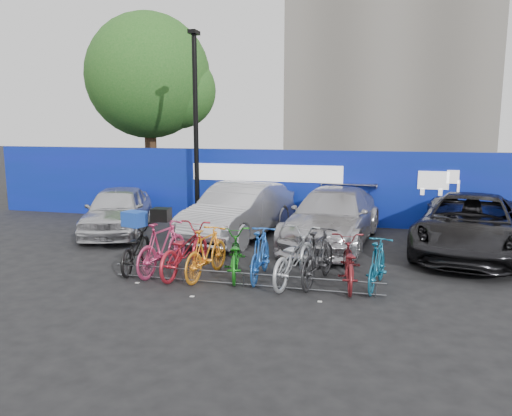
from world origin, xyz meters
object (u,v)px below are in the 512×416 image
(bike_6, at_px, (294,257))
(bike_8, at_px, (348,263))
(car_3, at_px, (470,225))
(bike_1, at_px, (162,247))
(bike_7, at_px, (318,256))
(bike_0, at_px, (135,248))
(bike_3, at_px, (207,253))
(bike_9, at_px, (377,264))
(lamppost, at_px, (196,123))
(car_2, at_px, (333,217))
(bike_4, at_px, (234,255))
(bike_5, at_px, (260,254))
(car_1, at_px, (239,211))
(bike_2, at_px, (184,250))
(tree, at_px, (154,79))
(car_0, at_px, (118,210))
(bike_rack, at_px, (244,279))

(bike_6, xyz_separation_m, bike_8, (1.10, 0.04, -0.06))
(car_3, xyz_separation_m, bike_8, (-2.83, -3.34, -0.25))
(bike_1, bearing_deg, bike_7, -170.77)
(bike_0, relative_size, bike_1, 0.98)
(bike_3, distance_m, bike_9, 3.54)
(bike_1, bearing_deg, lamppost, -68.95)
(car_2, height_order, bike_9, car_2)
(bike_4, distance_m, bike_5, 0.58)
(car_1, height_order, bike_6, car_1)
(bike_1, relative_size, bike_8, 1.03)
(car_1, bearing_deg, bike_2, -82.72)
(tree, relative_size, bike_2, 3.76)
(lamppost, height_order, bike_6, lamppost)
(bike_9, bearing_deg, bike_1, 10.34)
(lamppost, relative_size, bike_1, 3.15)
(lamppost, xyz_separation_m, bike_4, (2.83, -5.39, -2.78))
(car_0, relative_size, bike_6, 1.97)
(bike_0, distance_m, bike_8, 4.72)
(bike_7, bearing_deg, car_2, -77.32)
(bike_7, bearing_deg, tree, -38.75)
(bike_rack, xyz_separation_m, bike_3, (-0.92, 0.41, 0.38))
(bike_6, distance_m, bike_9, 1.67)
(car_0, xyz_separation_m, bike_5, (5.14, -3.31, -0.16))
(bike_3, bearing_deg, bike_rack, 165.23)
(bike_5, bearing_deg, car_2, -109.96)
(bike_7, bearing_deg, lamppost, -37.46)
(bike_3, bearing_deg, car_2, -112.74)
(bike_8, bearing_deg, car_3, -136.37)
(car_1, relative_size, bike_1, 2.43)
(bike_rack, xyz_separation_m, bike_8, (2.04, 0.53, 0.33))
(car_0, height_order, bike_7, car_0)
(car_3, relative_size, bike_6, 2.55)
(bike_5, bearing_deg, bike_2, 0.61)
(bike_0, bearing_deg, bike_9, 170.64)
(car_1, relative_size, bike_3, 2.59)
(bike_3, bearing_deg, car_0, -31.87)
(bike_rack, distance_m, bike_2, 1.60)
(tree, bearing_deg, bike_1, -64.73)
(bike_2, bearing_deg, bike_rack, 167.34)
(car_1, distance_m, car_3, 6.13)
(car_0, distance_m, bike_7, 7.19)
(bike_1, height_order, bike_3, bike_1)
(tree, bearing_deg, bike_7, -50.91)
(car_2, xyz_separation_m, bike_4, (-1.77, -3.55, -0.25))
(bike_3, distance_m, bike_6, 1.86)
(car_1, distance_m, bike_6, 4.29)
(bike_3, relative_size, bike_8, 0.97)
(bike_rack, height_order, bike_1, bike_1)
(car_0, xyz_separation_m, car_1, (3.68, 0.29, 0.07))
(bike_5, relative_size, bike_7, 0.94)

